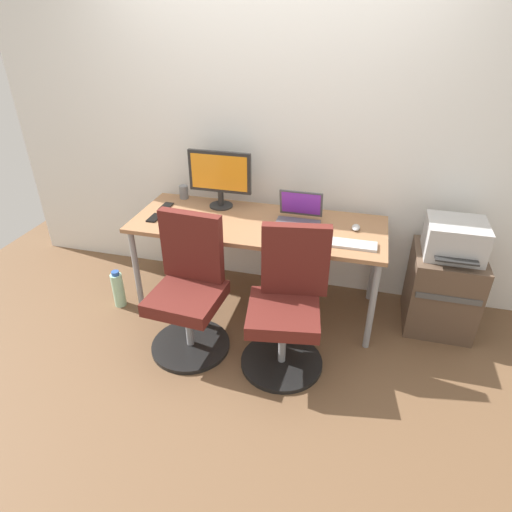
{
  "coord_description": "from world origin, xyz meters",
  "views": [
    {
      "loc": [
        0.7,
        -2.73,
        2.08
      ],
      "look_at": [
        0.0,
        -0.05,
        0.46
      ],
      "focal_mm": 30.6,
      "sensor_mm": 36.0,
      "label": 1
    }
  ],
  "objects_px": {
    "printer": "(455,239)",
    "desktop_monitor": "(220,175)",
    "office_chair_right": "(287,307)",
    "coffee_mug": "(296,235)",
    "water_bottle_on_floor": "(118,289)",
    "side_cabinet": "(442,289)",
    "open_laptop": "(299,216)",
    "office_chair_left": "(189,292)"
  },
  "relations": [
    {
      "from": "water_bottle_on_floor",
      "to": "office_chair_right",
      "type": "bearing_deg",
      "value": -10.51
    },
    {
      "from": "office_chair_right",
      "to": "coffee_mug",
      "type": "distance_m",
      "value": 0.48
    },
    {
      "from": "printer",
      "to": "open_laptop",
      "type": "relative_size",
      "value": 1.29
    },
    {
      "from": "side_cabinet",
      "to": "printer",
      "type": "xyz_separation_m",
      "value": [
        0.0,
        -0.0,
        0.41
      ]
    },
    {
      "from": "desktop_monitor",
      "to": "coffee_mug",
      "type": "height_order",
      "value": "desktop_monitor"
    },
    {
      "from": "office_chair_left",
      "to": "side_cabinet",
      "type": "xyz_separation_m",
      "value": [
        1.67,
        0.65,
        -0.13
      ]
    },
    {
      "from": "printer",
      "to": "office_chair_right",
      "type": "bearing_deg",
      "value": -146.97
    },
    {
      "from": "office_chair_left",
      "to": "coffee_mug",
      "type": "height_order",
      "value": "office_chair_left"
    },
    {
      "from": "open_laptop",
      "to": "desktop_monitor",
      "type": "bearing_deg",
      "value": 167.19
    },
    {
      "from": "office_chair_right",
      "to": "water_bottle_on_floor",
      "type": "relative_size",
      "value": 3.03
    },
    {
      "from": "side_cabinet",
      "to": "coffee_mug",
      "type": "relative_size",
      "value": 6.4
    },
    {
      "from": "coffee_mug",
      "to": "printer",
      "type": "bearing_deg",
      "value": 16.97
    },
    {
      "from": "water_bottle_on_floor",
      "to": "coffee_mug",
      "type": "bearing_deg",
      "value": 3.64
    },
    {
      "from": "side_cabinet",
      "to": "coffee_mug",
      "type": "distance_m",
      "value": 1.17
    },
    {
      "from": "office_chair_right",
      "to": "desktop_monitor",
      "type": "xyz_separation_m",
      "value": [
        -0.68,
        0.75,
        0.54
      ]
    },
    {
      "from": "office_chair_left",
      "to": "desktop_monitor",
      "type": "distance_m",
      "value": 0.93
    },
    {
      "from": "side_cabinet",
      "to": "water_bottle_on_floor",
      "type": "xyz_separation_m",
      "value": [
        -2.38,
        -0.4,
        -0.15
      ]
    },
    {
      "from": "coffee_mug",
      "to": "open_laptop",
      "type": "bearing_deg",
      "value": 96.95
    },
    {
      "from": "open_laptop",
      "to": "side_cabinet",
      "type": "bearing_deg",
      "value": 2.37
    },
    {
      "from": "office_chair_right",
      "to": "open_laptop",
      "type": "bearing_deg",
      "value": 94.59
    },
    {
      "from": "side_cabinet",
      "to": "desktop_monitor",
      "type": "distance_m",
      "value": 1.82
    },
    {
      "from": "office_chair_right",
      "to": "printer",
      "type": "bearing_deg",
      "value": 33.03
    },
    {
      "from": "printer",
      "to": "coffee_mug",
      "type": "xyz_separation_m",
      "value": [
        -1.02,
        -0.31,
        0.05
      ]
    },
    {
      "from": "office_chair_left",
      "to": "printer",
      "type": "height_order",
      "value": "office_chair_left"
    },
    {
      "from": "desktop_monitor",
      "to": "office_chair_right",
      "type": "bearing_deg",
      "value": -48.07
    },
    {
      "from": "side_cabinet",
      "to": "printer",
      "type": "relative_size",
      "value": 1.47
    },
    {
      "from": "office_chair_left",
      "to": "desktop_monitor",
      "type": "relative_size",
      "value": 1.96
    },
    {
      "from": "desktop_monitor",
      "to": "printer",
      "type": "bearing_deg",
      "value": -3.4
    },
    {
      "from": "printer",
      "to": "desktop_monitor",
      "type": "bearing_deg",
      "value": 176.6
    },
    {
      "from": "office_chair_left",
      "to": "side_cabinet",
      "type": "bearing_deg",
      "value": 21.47
    },
    {
      "from": "side_cabinet",
      "to": "desktop_monitor",
      "type": "height_order",
      "value": "desktop_monitor"
    },
    {
      "from": "side_cabinet",
      "to": "open_laptop",
      "type": "bearing_deg",
      "value": -177.63
    },
    {
      "from": "office_chair_left",
      "to": "water_bottle_on_floor",
      "type": "relative_size",
      "value": 3.03
    },
    {
      "from": "side_cabinet",
      "to": "coffee_mug",
      "type": "height_order",
      "value": "coffee_mug"
    },
    {
      "from": "office_chair_left",
      "to": "office_chair_right",
      "type": "relative_size",
      "value": 1.0
    },
    {
      "from": "side_cabinet",
      "to": "office_chair_right",
      "type": "bearing_deg",
      "value": -146.93
    },
    {
      "from": "water_bottle_on_floor",
      "to": "desktop_monitor",
      "type": "bearing_deg",
      "value": 35.51
    },
    {
      "from": "side_cabinet",
      "to": "open_laptop",
      "type": "xyz_separation_m",
      "value": [
        -1.06,
        -0.04,
        0.47
      ]
    },
    {
      "from": "office_chair_right",
      "to": "desktop_monitor",
      "type": "distance_m",
      "value": 1.15
    },
    {
      "from": "printer",
      "to": "open_laptop",
      "type": "xyz_separation_m",
      "value": [
        -1.06,
        -0.04,
        0.06
      ]
    },
    {
      "from": "desktop_monitor",
      "to": "coffee_mug",
      "type": "xyz_separation_m",
      "value": [
        0.66,
        -0.41,
        -0.2
      ]
    },
    {
      "from": "office_chair_left",
      "to": "coffee_mug",
      "type": "relative_size",
      "value": 10.22
    }
  ]
}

